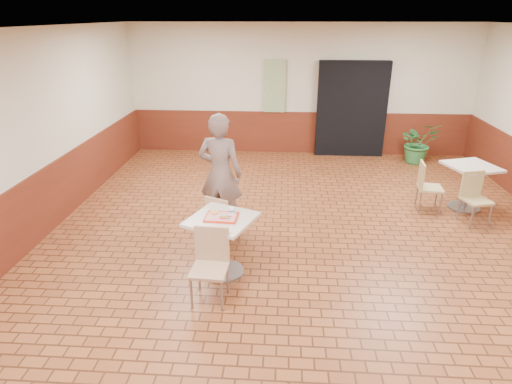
# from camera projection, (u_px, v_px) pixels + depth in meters

# --- Properties ---
(room_shell) EXTENTS (8.01, 10.01, 3.01)m
(room_shell) POSITION_uv_depth(u_px,v_px,m) (312.00, 156.00, 5.39)
(room_shell) COLOR brown
(room_shell) RESTS_ON ground
(wainscot_band) EXTENTS (8.00, 10.00, 1.00)m
(wainscot_band) POSITION_uv_depth(u_px,v_px,m) (308.00, 227.00, 5.77)
(wainscot_band) COLOR #541E10
(wainscot_band) RESTS_ON ground
(corridor_doorway) EXTENTS (1.60, 0.22, 2.20)m
(corridor_doorway) POSITION_uv_depth(u_px,v_px,m) (351.00, 109.00, 9.96)
(corridor_doorway) COLOR black
(corridor_doorway) RESTS_ON ground
(promo_poster) EXTENTS (0.50, 0.03, 1.20)m
(promo_poster) POSITION_uv_depth(u_px,v_px,m) (275.00, 86.00, 9.94)
(promo_poster) COLOR gray
(promo_poster) RESTS_ON wainscot_band
(main_table) EXTENTS (0.75, 0.75, 0.79)m
(main_table) POSITION_uv_depth(u_px,v_px,m) (222.00, 236.00, 5.46)
(main_table) COLOR beige
(main_table) RESTS_ON ground
(chair_main_front) EXTENTS (0.44, 0.44, 0.89)m
(chair_main_front) POSITION_uv_depth(u_px,v_px,m) (210.00, 261.00, 4.98)
(chair_main_front) COLOR tan
(chair_main_front) RESTS_ON ground
(chair_main_back) EXTENTS (0.49, 0.49, 0.81)m
(chair_main_back) POSITION_uv_depth(u_px,v_px,m) (221.00, 219.00, 6.11)
(chair_main_back) COLOR #DCAA84
(chair_main_back) RESTS_ON ground
(customer) EXTENTS (0.75, 0.56, 1.86)m
(customer) POSITION_uv_depth(u_px,v_px,m) (220.00, 174.00, 6.45)
(customer) COLOR #725D59
(customer) RESTS_ON ground
(serving_tray) EXTENTS (0.40, 0.31, 0.03)m
(serving_tray) POSITION_uv_depth(u_px,v_px,m) (221.00, 217.00, 5.35)
(serving_tray) COLOR red
(serving_tray) RESTS_ON main_table
(ring_donut) EXTENTS (0.13, 0.13, 0.03)m
(ring_donut) POSITION_uv_depth(u_px,v_px,m) (215.00, 212.00, 5.42)
(ring_donut) COLOR #EDBB56
(ring_donut) RESTS_ON serving_tray
(long_john_donut) EXTENTS (0.14, 0.09, 0.04)m
(long_john_donut) POSITION_uv_depth(u_px,v_px,m) (225.00, 217.00, 5.29)
(long_john_donut) COLOR #C8893A
(long_john_donut) RESTS_ON serving_tray
(paper_cup) EXTENTS (0.07, 0.07, 0.09)m
(paper_cup) POSITION_uv_depth(u_px,v_px,m) (232.00, 211.00, 5.38)
(paper_cup) COLOR white
(paper_cup) RESTS_ON serving_tray
(second_table) EXTENTS (0.75, 0.75, 0.79)m
(second_table) POSITION_uv_depth(u_px,v_px,m) (469.00, 180.00, 7.33)
(second_table) COLOR #C0AE9B
(second_table) RESTS_ON ground
(chair_second_left) EXTENTS (0.43, 0.43, 0.85)m
(chair_second_left) POSITION_uv_depth(u_px,v_px,m) (426.00, 184.00, 7.31)
(chair_second_left) COLOR tan
(chair_second_left) RESTS_ON ground
(chair_second_front) EXTENTS (0.48, 0.48, 0.84)m
(chair_second_front) POSITION_uv_depth(u_px,v_px,m) (474.00, 195.00, 6.88)
(chair_second_front) COLOR tan
(chair_second_front) RESTS_ON ground
(potted_plant) EXTENTS (1.02, 0.94, 0.94)m
(potted_plant) POSITION_uv_depth(u_px,v_px,m) (418.00, 143.00, 9.67)
(potted_plant) COLOR #2D7236
(potted_plant) RESTS_ON ground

